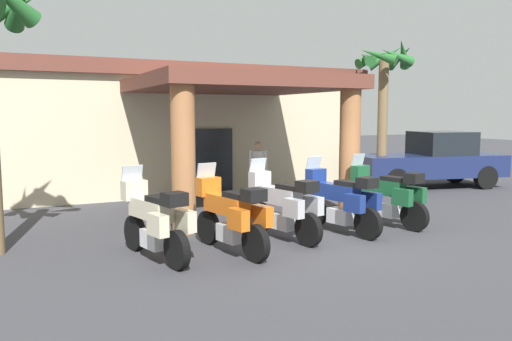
# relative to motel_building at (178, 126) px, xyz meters

# --- Properties ---
(ground_plane) EXTENTS (80.00, 80.00, 0.00)m
(ground_plane) POSITION_rel_motel_building_xyz_m (-0.06, -9.02, -2.12)
(ground_plane) COLOR #38383D
(motel_building) EXTENTS (12.42, 11.47, 4.14)m
(motel_building) POSITION_rel_motel_building_xyz_m (0.00, 0.00, 0.00)
(motel_building) COLOR beige
(motel_building) RESTS_ON ground_plane
(motorcycle_cream) EXTENTS (0.91, 2.19, 1.61)m
(motorcycle_cream) POSITION_rel_motel_building_xyz_m (-3.46, -9.10, -1.42)
(motorcycle_cream) COLOR black
(motorcycle_cream) RESTS_ON ground_plane
(motorcycle_orange) EXTENTS (0.86, 2.20, 1.61)m
(motorcycle_orange) POSITION_rel_motel_building_xyz_m (-2.08, -9.30, -1.42)
(motorcycle_orange) COLOR black
(motorcycle_orange) RESTS_ON ground_plane
(motorcycle_silver) EXTENTS (0.88, 2.20, 1.61)m
(motorcycle_silver) POSITION_rel_motel_building_xyz_m (-0.71, -8.85, -1.42)
(motorcycle_silver) COLOR black
(motorcycle_silver) RESTS_ON ground_plane
(motorcycle_blue) EXTENTS (0.87, 2.20, 1.61)m
(motorcycle_blue) POSITION_rel_motel_building_xyz_m (0.67, -8.95, -1.42)
(motorcycle_blue) COLOR black
(motorcycle_blue) RESTS_ON ground_plane
(motorcycle_green) EXTENTS (0.91, 2.19, 1.61)m
(motorcycle_green) POSITION_rel_motel_building_xyz_m (2.04, -8.83, -1.42)
(motorcycle_green) COLOR black
(motorcycle_green) RESTS_ON ground_plane
(pedestrian) EXTENTS (0.43, 0.37, 1.77)m
(pedestrian) POSITION_rel_motel_building_xyz_m (0.79, -4.84, -1.09)
(pedestrian) COLOR black
(pedestrian) RESTS_ON ground_plane
(pickup_truck_navy) EXTENTS (5.50, 3.05, 1.95)m
(pickup_truck_navy) POSITION_rel_motel_building_xyz_m (7.64, -4.78, -1.18)
(pickup_truck_navy) COLOR black
(pickup_truck_navy) RESTS_ON ground_plane
(palm_tree_near_portico) EXTENTS (2.01, 2.01, 5.05)m
(palm_tree_near_portico) POSITION_rel_motel_building_xyz_m (5.85, -4.30, 1.65)
(palm_tree_near_portico) COLOR brown
(palm_tree_near_portico) RESTS_ON ground_plane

